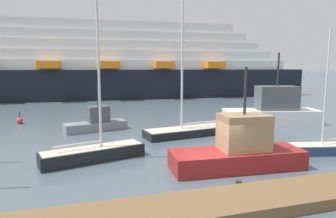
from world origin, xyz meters
The scene contains 10 objects.
ground_plane centered at (0.00, 0.00, 0.00)m, with size 600.00×600.00×0.00m, color #4C5B66.
dock_pier centered at (0.00, -3.50, 0.23)m, with size 25.26×2.54×0.55m.
sailboat_0 centered at (-5.72, 3.98, 0.51)m, with size 6.00×2.89×9.58m.
sailboat_1 centered at (1.59, 8.32, 0.47)m, with size 7.15×2.96×10.44m.
sailboat_2 centered at (8.17, 1.32, 0.39)m, with size 4.85×2.26×7.57m.
fishing_boat_0 centered at (-5.14, 12.27, 0.69)m, with size 5.32×2.72×3.83m.
fishing_boat_1 centered at (1.58, 0.51, 0.98)m, with size 7.10×2.72×5.30m.
fishing_boat_2 centered at (11.02, 10.73, 1.28)m, with size 9.19×4.66×6.62m.
channel_buoy_0 centered at (-11.96, 17.31, 0.30)m, with size 0.59×0.59×1.21m.
cruise_ship centered at (-10.65, 41.26, 5.55)m, with size 88.82×17.04×17.23m.
Camera 1 is at (-6.21, -12.81, 5.30)m, focal length 31.47 mm.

